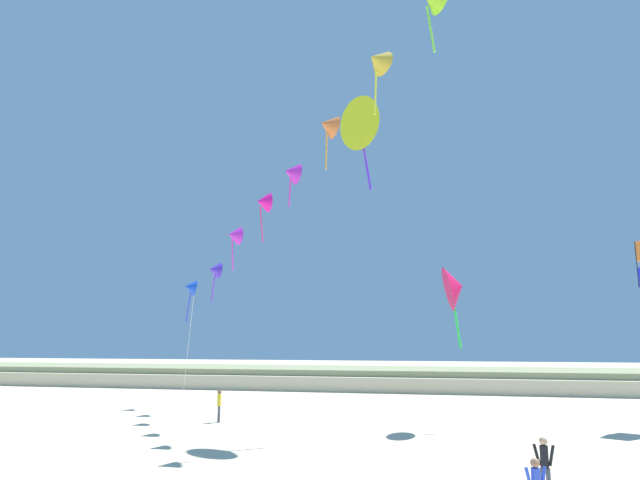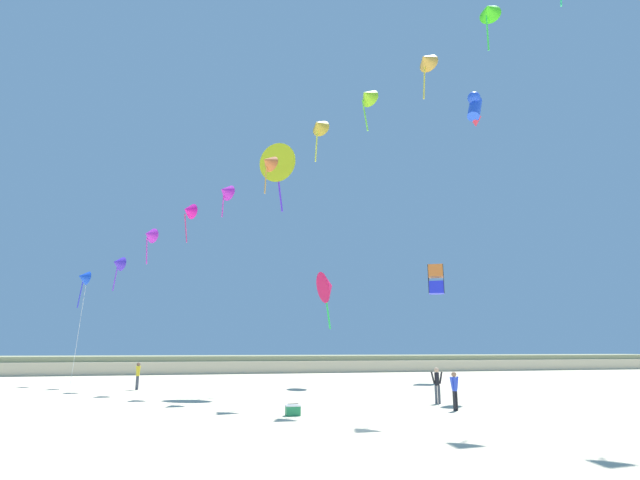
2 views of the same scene
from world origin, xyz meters
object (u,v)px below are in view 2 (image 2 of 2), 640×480
object	(u,v)px
large_kite_low_lead	(436,279)
large_kite_high_solo	(328,287)
person_near_left	(138,374)
large_kite_outer_drift	(280,164)
person_mid_center	(437,383)
beach_cooler	(293,410)
large_kite_mid_trail	(475,108)
person_near_right	(455,388)

from	to	relation	value
large_kite_low_lead	large_kite_high_solo	world-z (taller)	large_kite_low_lead
large_kite_low_lead	large_kite_high_solo	xyz separation A→B (m)	(-10.18, -2.60, -1.24)
person_near_left	large_kite_outer_drift	xyz separation A→B (m)	(8.66, -2.67, 14.28)
person_mid_center	beach_cooler	bearing A→B (deg)	-161.08
large_kite_low_lead	large_kite_outer_drift	bearing A→B (deg)	-159.59
large_kite_high_solo	large_kite_low_lead	bearing A→B (deg)	14.32
person_mid_center	large_kite_mid_trail	size ratio (longest dim) A/B	0.66
person_near_right	person_mid_center	bearing A→B (deg)	78.06
beach_cooler	large_kite_outer_drift	bearing A→B (deg)	83.83
person_near_right	large_kite_mid_trail	size ratio (longest dim) A/B	0.63
large_kite_high_solo	person_mid_center	bearing A→B (deg)	-80.23
person_near_left	person_near_right	size ratio (longest dim) A/B	1.07
person_near_left	person_near_right	distance (m)	20.91
person_near_left	person_near_right	xyz separation A→B (m)	(14.39, -15.16, -0.06)
large_kite_outer_drift	person_near_left	bearing A→B (deg)	162.86
large_kite_low_lead	large_kite_mid_trail	distance (m)	14.60
person_near_left	beach_cooler	size ratio (longest dim) A/B	2.99
large_kite_high_solo	person_near_left	bearing A→B (deg)	-179.70
large_kite_high_solo	beach_cooler	xyz separation A→B (m)	(-5.50, -15.10, -6.87)
person_near_right	large_kite_mid_trail	distance (m)	20.88
person_near_right	large_kite_high_solo	xyz separation A→B (m)	(-1.57, 15.23, 6.15)
person_mid_center	large_kite_high_solo	world-z (taller)	large_kite_high_solo
person_mid_center	person_near_right	bearing A→B (deg)	-101.94
person_near_left	large_kite_low_lead	distance (m)	24.29
large_kite_high_solo	large_kite_outer_drift	bearing A→B (deg)	-146.66
person_near_right	large_kite_low_lead	xyz separation A→B (m)	(8.61, 17.83, 7.39)
person_near_right	large_kite_low_lead	bearing A→B (deg)	64.22
person_near_right	beach_cooler	xyz separation A→B (m)	(-7.07, 0.13, -0.72)
large_kite_mid_trail	large_kite_high_solo	xyz separation A→B (m)	(-8.63, 7.32, -11.84)
large_kite_low_lead	large_kite_mid_trail	bearing A→B (deg)	-98.87
person_mid_center	large_kite_high_solo	xyz separation A→B (m)	(-2.15, 12.48, 6.10)
person_mid_center	large_kite_low_lead	bearing A→B (deg)	61.97
person_near_right	large_kite_high_solo	distance (m)	16.50
large_kite_mid_trail	large_kite_low_lead	bearing A→B (deg)	81.13
beach_cooler	person_near_left	bearing A→B (deg)	115.98
large_kite_low_lead	large_kite_outer_drift	distance (m)	16.81
large_kite_low_lead	large_kite_high_solo	size ratio (longest dim) A/B	0.56
large_kite_outer_drift	person_mid_center	bearing A→B (deg)	-57.07
large_kite_mid_trail	beach_cooler	bearing A→B (deg)	-151.15
large_kite_high_solo	beach_cooler	world-z (taller)	large_kite_high_solo
person_near_right	large_kite_outer_drift	world-z (taller)	large_kite_outer_drift
person_near_left	beach_cooler	xyz separation A→B (m)	(7.33, -15.04, -0.78)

